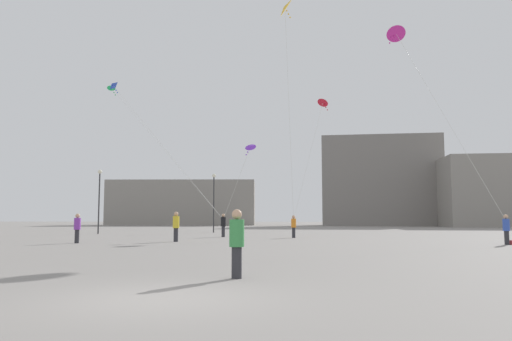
{
  "coord_description": "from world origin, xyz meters",
  "views": [
    {
      "loc": [
        2.54,
        -8.85,
        1.48
      ],
      "look_at": [
        0.0,
        21.42,
        4.36
      ],
      "focal_mm": 34.5,
      "sensor_mm": 36.0,
      "label": 1
    }
  ],
  "objects_px": {
    "person_in_yellow": "(176,225)",
    "kite_emerald_diamond": "(115,92)",
    "person_in_orange": "(294,225)",
    "kite_crimson_diamond": "(323,104)",
    "person_in_black": "(223,224)",
    "lamppost_west": "(214,194)",
    "person_in_purple": "(77,227)",
    "lamppost_east": "(99,191)",
    "building_centre_hall": "(379,182)",
    "person_in_blue": "(506,228)",
    "kite_magenta_diamond": "(396,34)",
    "kite_cobalt_delta": "(118,91)",
    "person_in_green": "(237,240)",
    "kite_amber_diamond": "(285,9)",
    "kite_violet_diamond": "(250,148)",
    "building_right_hall": "(505,192)",
    "building_left_hall": "(184,203)"
  },
  "relations": [
    {
      "from": "kite_amber_diamond",
      "to": "building_left_hall",
      "type": "height_order",
      "value": "kite_amber_diamond"
    },
    {
      "from": "building_left_hall",
      "to": "lamppost_west",
      "type": "xyz_separation_m",
      "value": [
        13.47,
        -44.89,
        -0.37
      ]
    },
    {
      "from": "person_in_black",
      "to": "building_left_hall",
      "type": "height_order",
      "value": "building_left_hall"
    },
    {
      "from": "kite_emerald_diamond",
      "to": "lamppost_west",
      "type": "relative_size",
      "value": 2.25
    },
    {
      "from": "person_in_yellow",
      "to": "lamppost_west",
      "type": "height_order",
      "value": "lamppost_west"
    },
    {
      "from": "building_centre_hall",
      "to": "person_in_blue",
      "type": "bearing_deg",
      "value": -93.1
    },
    {
      "from": "building_centre_hall",
      "to": "person_in_black",
      "type": "bearing_deg",
      "value": -111.27
    },
    {
      "from": "person_in_green",
      "to": "person_in_purple",
      "type": "bearing_deg",
      "value": -43.43
    },
    {
      "from": "person_in_black",
      "to": "kite_crimson_diamond",
      "type": "relative_size",
      "value": 0.17
    },
    {
      "from": "person_in_green",
      "to": "kite_amber_diamond",
      "type": "relative_size",
      "value": 0.11
    },
    {
      "from": "person_in_green",
      "to": "lamppost_east",
      "type": "xyz_separation_m",
      "value": [
        -16.21,
        30.68,
        2.85
      ]
    },
    {
      "from": "person_in_orange",
      "to": "building_left_hall",
      "type": "bearing_deg",
      "value": -56.87
    },
    {
      "from": "kite_violet_diamond",
      "to": "building_left_hall",
      "type": "distance_m",
      "value": 59.05
    },
    {
      "from": "kite_crimson_diamond",
      "to": "kite_amber_diamond",
      "type": "distance_m",
      "value": 10.53
    },
    {
      "from": "kite_crimson_diamond",
      "to": "person_in_yellow",
      "type": "bearing_deg",
      "value": -127.76
    },
    {
      "from": "kite_emerald_diamond",
      "to": "person_in_yellow",
      "type": "bearing_deg",
      "value": -56.52
    },
    {
      "from": "person_in_yellow",
      "to": "person_in_orange",
      "type": "xyz_separation_m",
      "value": [
        7.05,
        6.18,
        -0.11
      ]
    },
    {
      "from": "building_left_hall",
      "to": "kite_emerald_diamond",
      "type": "bearing_deg",
      "value": -84.72
    },
    {
      "from": "person_in_orange",
      "to": "building_left_hall",
      "type": "relative_size",
      "value": 0.06
    },
    {
      "from": "person_in_black",
      "to": "person_in_yellow",
      "type": "distance_m",
      "value": 7.45
    },
    {
      "from": "person_in_yellow",
      "to": "lamppost_east",
      "type": "xyz_separation_m",
      "value": [
        -10.36,
        13.3,
        2.78
      ]
    },
    {
      "from": "person_in_green",
      "to": "kite_crimson_diamond",
      "type": "distance_m",
      "value": 31.66
    },
    {
      "from": "kite_cobalt_delta",
      "to": "lamppost_west",
      "type": "height_order",
      "value": "kite_cobalt_delta"
    },
    {
      "from": "lamppost_east",
      "to": "person_in_black",
      "type": "bearing_deg",
      "value": -26.55
    },
    {
      "from": "person_in_yellow",
      "to": "kite_magenta_diamond",
      "type": "relative_size",
      "value": 0.14
    },
    {
      "from": "building_left_hall",
      "to": "building_right_hall",
      "type": "height_order",
      "value": "building_right_hall"
    },
    {
      "from": "kite_emerald_diamond",
      "to": "kite_cobalt_delta",
      "type": "bearing_deg",
      "value": -65.41
    },
    {
      "from": "kite_cobalt_delta",
      "to": "kite_emerald_diamond",
      "type": "bearing_deg",
      "value": 114.59
    },
    {
      "from": "building_right_hall",
      "to": "person_in_black",
      "type": "bearing_deg",
      "value": -131.22
    },
    {
      "from": "person_in_yellow",
      "to": "person_in_orange",
      "type": "bearing_deg",
      "value": 105.0
    },
    {
      "from": "building_right_hall",
      "to": "kite_violet_diamond",
      "type": "bearing_deg",
      "value": -129.18
    },
    {
      "from": "kite_crimson_diamond",
      "to": "kite_emerald_diamond",
      "type": "distance_m",
      "value": 19.63
    },
    {
      "from": "kite_violet_diamond",
      "to": "lamppost_west",
      "type": "relative_size",
      "value": 1.0
    },
    {
      "from": "lamppost_east",
      "to": "lamppost_west",
      "type": "distance_m",
      "value": 10.61
    },
    {
      "from": "kite_crimson_diamond",
      "to": "lamppost_east",
      "type": "distance_m",
      "value": 21.27
    },
    {
      "from": "person_in_green",
      "to": "kite_crimson_diamond",
      "type": "bearing_deg",
      "value": -86.46
    },
    {
      "from": "kite_magenta_diamond",
      "to": "kite_amber_diamond",
      "type": "bearing_deg",
      "value": -177.84
    },
    {
      "from": "building_centre_hall",
      "to": "person_in_orange",
      "type": "bearing_deg",
      "value": -105.71
    },
    {
      "from": "kite_cobalt_delta",
      "to": "person_in_blue",
      "type": "bearing_deg",
      "value": -25.76
    },
    {
      "from": "person_in_purple",
      "to": "lamppost_east",
      "type": "bearing_deg",
      "value": -32.49
    },
    {
      "from": "person_in_yellow",
      "to": "kite_magenta_diamond",
      "type": "xyz_separation_m",
      "value": [
        14.12,
        3.65,
        12.85
      ]
    },
    {
      "from": "person_in_orange",
      "to": "kite_crimson_diamond",
      "type": "xyz_separation_m",
      "value": [
        2.51,
        6.16,
        10.28
      ]
    },
    {
      "from": "person_in_blue",
      "to": "kite_amber_diamond",
      "type": "distance_m",
      "value": 19.77
    },
    {
      "from": "kite_amber_diamond",
      "to": "building_left_hall",
      "type": "distance_m",
      "value": 63.93
    },
    {
      "from": "person_in_yellow",
      "to": "kite_emerald_diamond",
      "type": "height_order",
      "value": "kite_emerald_diamond"
    },
    {
      "from": "person_in_green",
      "to": "kite_violet_diamond",
      "type": "distance_m",
      "value": 24.65
    },
    {
      "from": "person_in_yellow",
      "to": "kite_amber_diamond",
      "type": "height_order",
      "value": "kite_amber_diamond"
    },
    {
      "from": "person_in_orange",
      "to": "person_in_green",
      "type": "bearing_deg",
      "value": 99.58
    },
    {
      "from": "person_in_black",
      "to": "lamppost_west",
      "type": "relative_size",
      "value": 0.3
    },
    {
      "from": "person_in_orange",
      "to": "building_centre_hall",
      "type": "height_order",
      "value": "building_centre_hall"
    }
  ]
}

